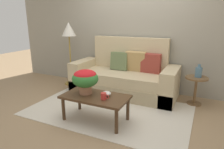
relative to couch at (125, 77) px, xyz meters
The scene contains 11 objects.
ground_plane 0.93m from the couch, 85.25° to the right, with size 14.00×14.00×0.00m, color #997A56.
wall_back 1.19m from the couch, 81.38° to the left, with size 6.40×0.12×2.89m, color gray.
area_rug 0.97m from the couch, 85.46° to the right, with size 2.74×1.71×0.01m, color beige.
couch is the anchor object (origin of this frame).
coffee_table 1.33m from the couch, 88.14° to the right, with size 1.02×0.55×0.42m.
side_table 1.40m from the couch, ahead, with size 0.40×0.40×0.53m.
floor_lamp 1.66m from the couch, behind, with size 0.33×0.33×1.48m.
potted_plant 1.35m from the couch, 96.35° to the right, with size 0.41×0.41×0.38m.
coffee_mug 1.42m from the couch, 80.72° to the right, with size 0.13×0.08×0.10m.
snack_bowl 1.28m from the couch, 80.95° to the right, with size 0.14×0.14×0.07m.
table_vase 1.45m from the couch, ahead, with size 0.12×0.12×0.24m.
Camera 1 is at (1.44, -2.96, 1.56)m, focal length 32.31 mm.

